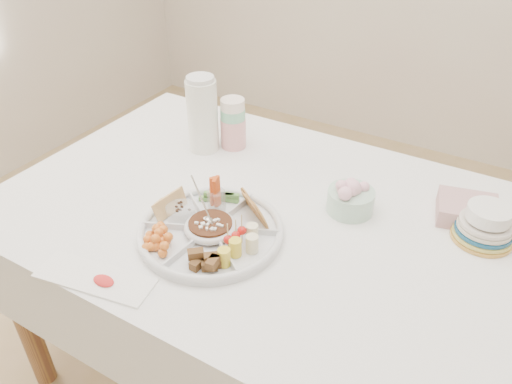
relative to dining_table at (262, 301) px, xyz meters
The scene contains 16 objects.
floor 0.38m from the dining_table, ahead, with size 4.00×4.00×0.00m, color tan.
dining_table is the anchor object (origin of this frame).
party_tray 0.44m from the dining_table, 108.10° to the right, with size 0.38×0.38×0.04m, color white.
bean_dip 0.45m from the dining_table, 108.10° to the right, with size 0.12×0.12×0.04m, color #542B20.
tortillas 0.43m from the dining_table, 75.92° to the right, with size 0.11×0.11×0.07m, color #BD8146, non-canonical shape.
carrot_cucumber 0.46m from the dining_table, 152.80° to the right, with size 0.10×0.10×0.09m, color #D44D18, non-canonical shape.
pita_raisins 0.49m from the dining_table, 138.73° to the right, with size 0.11×0.11×0.06m, color tan, non-canonical shape.
cherries 0.52m from the dining_table, 115.11° to the right, with size 0.11×0.11×0.04m, color #EDA043, non-canonical shape.
granola_chunks 0.51m from the dining_table, 90.51° to the right, with size 0.10×0.10×0.04m, color brown, non-canonical shape.
banana_tomato 0.48m from the dining_table, 68.92° to the right, with size 0.10×0.10×0.08m, color #D7CE7F, non-canonical shape.
cup_stack 0.62m from the dining_table, 135.18° to the left, with size 0.09×0.09×0.24m, color beige.
thermos 0.65m from the dining_table, 149.67° to the left, with size 0.10×0.10×0.26m, color white.
flower_bowl 0.49m from the dining_table, 28.45° to the left, with size 0.13×0.13×0.10m, color #ABE1C0.
napkin_stack 0.70m from the dining_table, 26.00° to the left, with size 0.16×0.14×0.05m, color #BB8B8C.
plate_stack 0.73m from the dining_table, 17.27° to the left, with size 0.16×0.16×0.10m, color gold.
placemat 0.62m from the dining_table, 114.51° to the right, with size 0.29×0.10×0.01m, color white.
Camera 1 is at (0.57, -1.00, 1.61)m, focal length 35.00 mm.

